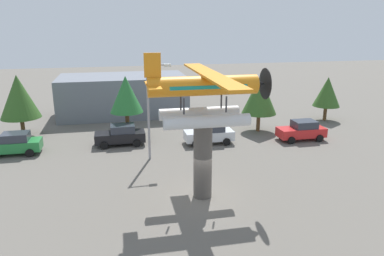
% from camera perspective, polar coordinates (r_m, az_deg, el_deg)
% --- Properties ---
extents(ground_plane, '(140.00, 140.00, 0.00)m').
position_cam_1_polar(ground_plane, '(22.54, 1.64, -10.52)').
color(ground_plane, '#605B54').
extents(display_pedestal, '(1.10, 1.10, 4.58)m').
position_cam_1_polar(display_pedestal, '(21.61, 1.69, -5.09)').
color(display_pedestal, '#4C4742').
rests_on(display_pedestal, ground).
extents(floatplane_monument, '(6.93, 10.41, 4.00)m').
position_cam_1_polar(floatplane_monument, '(20.54, 2.14, 5.30)').
color(floatplane_monument, silver).
rests_on(floatplane_monument, display_pedestal).
extents(car_near_green, '(4.20, 2.02, 1.76)m').
position_cam_1_polar(car_near_green, '(32.16, -26.05, -2.23)').
color(car_near_green, '#237A38').
rests_on(car_near_green, ground).
extents(car_mid_black, '(4.20, 2.02, 1.76)m').
position_cam_1_polar(car_mid_black, '(31.76, -11.06, -1.06)').
color(car_mid_black, black).
rests_on(car_mid_black, ground).
extents(car_far_silver, '(4.20, 2.02, 1.76)m').
position_cam_1_polar(car_far_silver, '(31.62, 2.75, -0.85)').
color(car_far_silver, silver).
rests_on(car_far_silver, ground).
extents(car_distant_red, '(4.20, 2.02, 1.76)m').
position_cam_1_polar(car_distant_red, '(33.94, 16.77, -0.34)').
color(car_distant_red, red).
rests_on(car_distant_red, ground).
extents(streetlight_primary, '(1.84, 0.28, 7.27)m').
position_cam_1_polar(streetlight_primary, '(27.25, -6.43, 3.64)').
color(streetlight_primary, gray).
rests_on(streetlight_primary, ground).
extents(storefront_building, '(13.97, 7.26, 4.38)m').
position_cam_1_polar(storefront_building, '(42.30, -10.68, 5.08)').
color(storefront_building, slate).
rests_on(storefront_building, ground).
extents(tree_west, '(3.51, 3.51, 5.69)m').
position_cam_1_polar(tree_west, '(36.26, -25.42, 4.43)').
color(tree_west, brown).
rests_on(tree_west, ground).
extents(tree_east, '(2.93, 2.93, 5.64)m').
position_cam_1_polar(tree_east, '(32.95, -10.26, 5.16)').
color(tree_east, brown).
rests_on(tree_east, ground).
extents(tree_center_back, '(3.29, 3.29, 5.40)m').
position_cam_1_polar(tree_center_back, '(35.13, 10.51, 5.13)').
color(tree_center_back, brown).
rests_on(tree_center_back, ground).
extents(tree_far_east, '(2.79, 2.79, 4.66)m').
position_cam_1_polar(tree_far_east, '(41.14, 20.35, 5.31)').
color(tree_far_east, brown).
rests_on(tree_far_east, ground).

